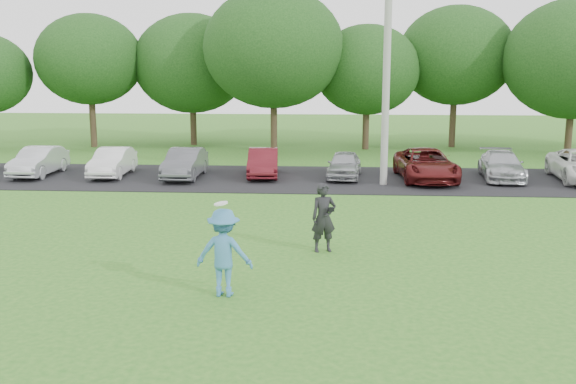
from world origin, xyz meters
The scene contains 7 objects.
ground centered at (0.00, 0.00, 0.00)m, with size 100.00×100.00×0.00m, color #29691E.
parking_lot centered at (0.00, 13.00, 0.01)m, with size 32.00×6.50×0.03m, color black.
utility_pole centered at (3.14, 11.83, 4.66)m, with size 0.28×0.28×9.32m, color #A1A09C.
frisbee_player centered at (-0.98, -0.71, 0.88)m, with size 1.19×0.74×1.95m.
camera_bystander centered at (0.94, 2.54, 0.86)m, with size 0.72×0.58×1.71m.
parked_cars centered at (2.14, 13.08, 0.63)m, with size 30.50×4.78×1.25m.
tree_row centered at (1.51, 22.76, 4.91)m, with size 42.39×9.85×8.64m.
Camera 1 is at (1.11, -12.81, 4.48)m, focal length 40.00 mm.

